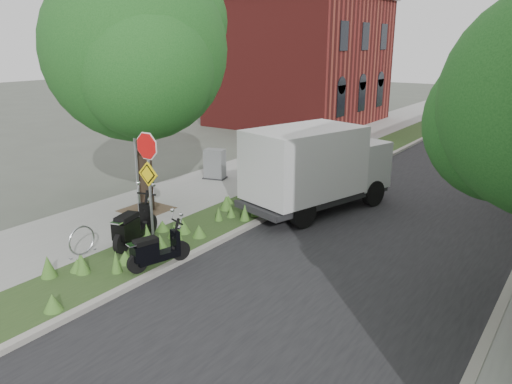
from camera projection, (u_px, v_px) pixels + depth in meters
ground at (178, 277)px, 11.68m from camera, size 120.00×120.00×0.00m
sidewalk_near at (265, 166)px, 21.85m from camera, size 3.50×60.00×0.12m
verge at (321, 175)px, 20.35m from camera, size 2.00×60.00×0.12m
kerb_near at (343, 179)px, 19.80m from camera, size 0.20×60.00×0.13m
road at (432, 195)px, 17.91m from camera, size 7.00×60.00×0.01m
street_tree_main at (136, 59)px, 14.77m from camera, size 6.21×5.54×7.66m
bare_post at (136, 158)px, 14.23m from camera, size 0.08×0.08×4.00m
bike_hoop at (82, 241)px, 12.54m from camera, size 0.06×0.78×0.77m
sign_assembly at (148, 168)px, 12.23m from camera, size 0.94×0.08×3.22m
brick_building at (300, 59)px, 32.95m from camera, size 9.40×10.40×8.30m
scooter_near at (131, 230)px, 13.04m from camera, size 0.74×1.92×0.93m
scooter_far at (152, 253)px, 11.77m from camera, size 0.64×1.62×0.79m
box_truck at (316, 165)px, 15.90m from camera, size 3.35×5.54×2.35m
utility_cabinet at (215, 164)px, 19.55m from camera, size 1.00×0.80×1.16m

